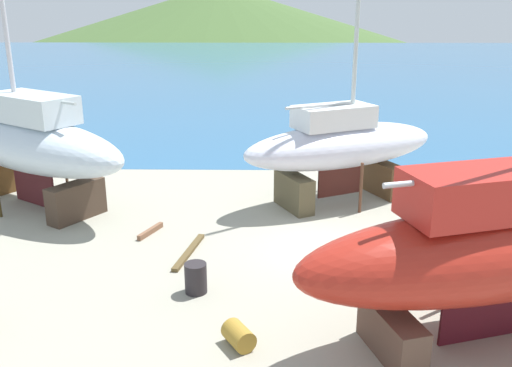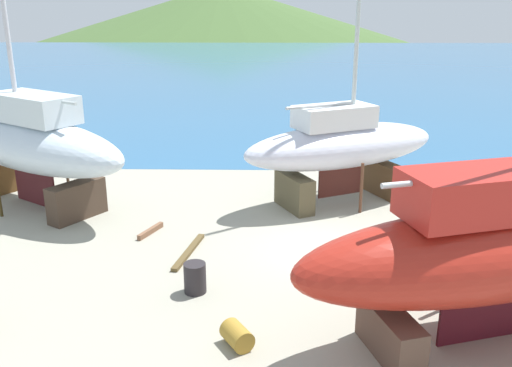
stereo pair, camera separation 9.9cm
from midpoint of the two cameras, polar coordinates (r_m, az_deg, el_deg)
ground_plane at (r=16.57m, az=7.69°, el=-9.48°), size 43.70×43.70×0.00m
sea_water at (r=72.77m, az=2.51°, el=11.95°), size 166.43×93.64×0.01m
headland_hill at (r=164.56m, az=-3.72°, el=15.28°), size 176.16×176.16×25.96m
sailboat_mid_port at (r=13.63m, az=22.89°, el=-6.28°), size 9.92×5.20×15.44m
sailboat_small_center at (r=22.95m, az=-22.45°, el=3.94°), size 9.99×7.89×17.81m
sailboat_large_starboard at (r=22.02m, az=8.61°, el=3.85°), size 8.69×6.01×12.86m
barrel_rust_mid at (r=13.31m, az=-2.02°, el=-15.41°), size 0.86×0.94×0.54m
barrel_ochre at (r=15.51m, az=-6.41°, el=-9.65°), size 0.87×0.87×0.86m
timber_long_fore at (r=17.94m, az=-7.09°, el=-7.01°), size 0.72×2.67×0.12m
timber_short_skew at (r=19.63m, az=-10.97°, el=-4.84°), size 0.67×1.33×0.18m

